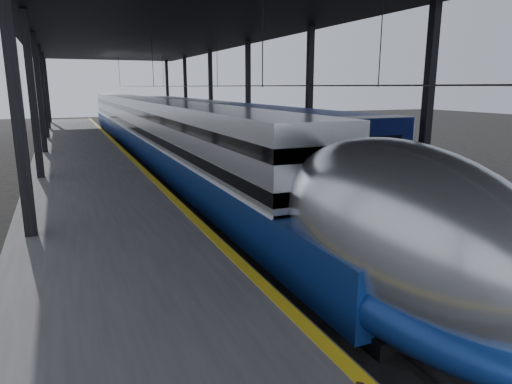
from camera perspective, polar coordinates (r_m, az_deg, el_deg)
ground at (r=12.39m, az=1.68°, el=-13.19°), size 160.00×160.00×0.00m
platform at (r=30.50m, az=-20.61°, el=2.82°), size 6.00×80.00×1.00m
yellow_strip at (r=30.66m, az=-15.46°, el=4.19°), size 0.30×80.00×0.01m
rails at (r=31.90m, az=-6.07°, el=3.24°), size 6.52×80.00×0.16m
canopy at (r=31.00m, az=-11.37°, el=19.55°), size 18.00×75.00×9.47m
tgv_train at (r=36.13m, az=-12.48°, el=7.41°), size 3.16×65.20×4.53m
second_train at (r=43.63m, az=-7.62°, el=8.60°), size 3.12×56.05×4.30m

